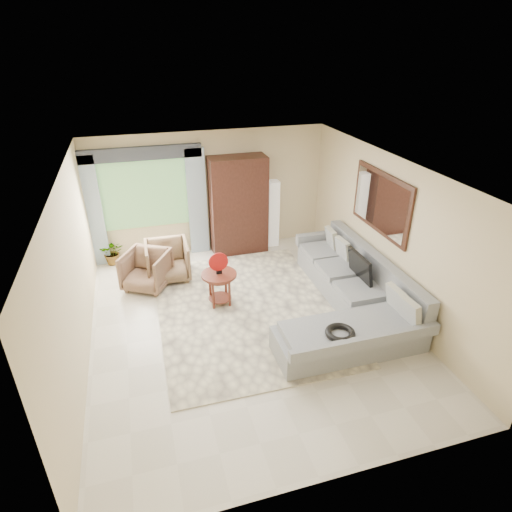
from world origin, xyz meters
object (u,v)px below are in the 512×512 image
object	(u,v)px
sectional_sofa	(350,298)
armoire	(238,205)
tv_screen	(360,266)
floor_lamp	(273,214)
potted_plant	(113,252)
armchair_right	(168,261)
coffee_table	(220,288)
armchair_left	(146,270)

from	to	relation	value
sectional_sofa	armoire	size ratio (longest dim) A/B	1.65
tv_screen	floor_lamp	size ratio (longest dim) A/B	0.49
potted_plant	floor_lamp	world-z (taller)	floor_lamp
armoire	floor_lamp	world-z (taller)	armoire
sectional_sofa	armchair_right	world-z (taller)	sectional_sofa
tv_screen	coffee_table	size ratio (longest dim) A/B	1.20
tv_screen	armchair_left	world-z (taller)	tv_screen
potted_plant	floor_lamp	xyz separation A→B (m)	(3.49, -0.04, 0.49)
coffee_table	armchair_left	size ratio (longest dim) A/B	0.77
armchair_right	floor_lamp	size ratio (longest dim) A/B	0.55
coffee_table	armchair_right	xyz separation A→B (m)	(-0.78, 1.19, 0.05)
sectional_sofa	armoire	world-z (taller)	armoire
coffee_table	floor_lamp	size ratio (longest dim) A/B	0.41
potted_plant	armchair_right	bearing A→B (deg)	-41.82
armoire	floor_lamp	xyz separation A→B (m)	(0.80, 0.06, -0.30)
armchair_right	potted_plant	size ratio (longest dim) A/B	1.59
coffee_table	sectional_sofa	bearing A→B (deg)	-22.62
tv_screen	potted_plant	size ratio (longest dim) A/B	1.41
potted_plant	coffee_table	bearing A→B (deg)	-49.34
floor_lamp	coffee_table	bearing A→B (deg)	-128.68
sectional_sofa	potted_plant	size ratio (longest dim) A/B	6.60
tv_screen	armoire	xyz separation A→B (m)	(-1.50, 2.64, 0.33)
armchair_left	potted_plant	bearing A→B (deg)	147.87
armchair_right	potted_plant	distance (m)	1.41
coffee_table	armoire	world-z (taller)	armoire
armoire	coffee_table	bearing A→B (deg)	-113.20
armchair_right	armoire	size ratio (longest dim) A/B	0.40
armchair_left	armchair_right	distance (m)	0.48
coffee_table	potted_plant	xyz separation A→B (m)	(-1.83, 2.13, -0.06)
armchair_right	armoire	bearing A→B (deg)	27.98
coffee_table	armoire	bearing A→B (deg)	66.80
floor_lamp	armchair_right	bearing A→B (deg)	-159.94
sectional_sofa	potted_plant	xyz separation A→B (m)	(-3.93, 3.00, -0.02)
tv_screen	armoire	size ratio (longest dim) A/B	0.35
potted_plant	floor_lamp	bearing A→B (deg)	-0.73
sectional_sofa	armchair_left	world-z (taller)	sectional_sofa
sectional_sofa	coffee_table	xyz separation A→B (m)	(-2.10, 0.88, 0.04)
tv_screen	armchair_left	distance (m)	3.91
floor_lamp	armoire	bearing A→B (deg)	-175.71
potted_plant	floor_lamp	size ratio (longest dim) A/B	0.35
armchair_right	tv_screen	bearing A→B (deg)	-28.81
armoire	floor_lamp	size ratio (longest dim) A/B	1.40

